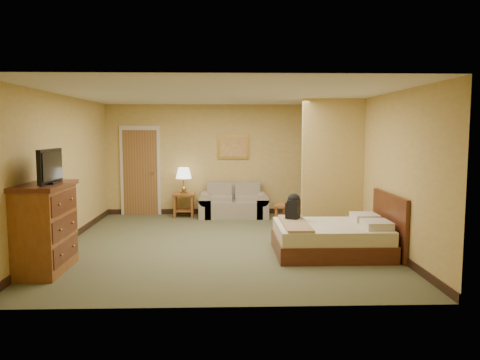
{
  "coord_description": "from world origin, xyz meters",
  "views": [
    {
      "loc": [
        0.06,
        -8.1,
        1.98
      ],
      "look_at": [
        0.33,
        0.6,
        1.07
      ],
      "focal_mm": 35.0,
      "sensor_mm": 36.0,
      "label": 1
    }
  ],
  "objects_px": {
    "loveseat": "(234,206)",
    "coffee_table": "(294,210)",
    "bed": "(335,237)",
    "dresser": "(45,227)"
  },
  "relations": [
    {
      "from": "dresser",
      "to": "bed",
      "type": "relative_size",
      "value": 0.67
    },
    {
      "from": "loveseat",
      "to": "coffee_table",
      "type": "height_order",
      "value": "loveseat"
    },
    {
      "from": "loveseat",
      "to": "coffee_table",
      "type": "xyz_separation_m",
      "value": [
        1.26,
        -1.03,
        0.07
      ]
    },
    {
      "from": "coffee_table",
      "to": "dresser",
      "type": "height_order",
      "value": "dresser"
    },
    {
      "from": "coffee_table",
      "to": "bed",
      "type": "xyz_separation_m",
      "value": [
        0.32,
        -2.27,
        -0.06
      ]
    },
    {
      "from": "coffee_table",
      "to": "bed",
      "type": "bearing_deg",
      "value": -81.91
    },
    {
      "from": "loveseat",
      "to": "dresser",
      "type": "bearing_deg",
      "value": -123.4
    },
    {
      "from": "loveseat",
      "to": "coffee_table",
      "type": "relative_size",
      "value": 1.7
    },
    {
      "from": "loveseat",
      "to": "coffee_table",
      "type": "distance_m",
      "value": 1.63
    },
    {
      "from": "loveseat",
      "to": "coffee_table",
      "type": "bearing_deg",
      "value": -39.18
    }
  ]
}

